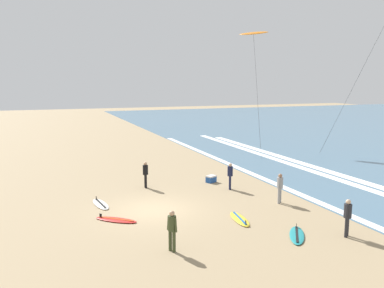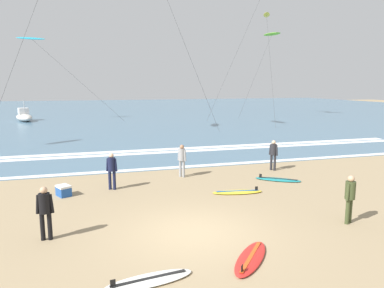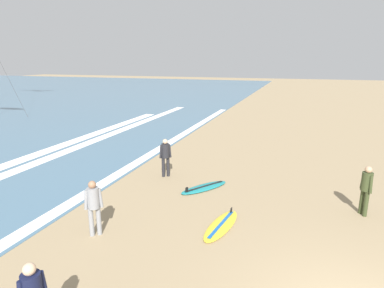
% 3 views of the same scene
% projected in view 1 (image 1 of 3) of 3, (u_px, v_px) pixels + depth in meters
% --- Properties ---
extents(ground_plane, '(160.00, 160.00, 0.00)m').
position_uv_depth(ground_plane, '(154.00, 210.00, 20.00)').
color(ground_plane, '#9E8763').
extents(wave_foam_shoreline, '(49.30, 0.52, 0.01)m').
position_uv_depth(wave_foam_shoreline, '(301.00, 195.00, 22.62)').
color(wave_foam_shoreline, white).
rests_on(wave_foam_shoreline, ocean_surface).
extents(wave_foam_mid_break, '(50.24, 0.71, 0.01)m').
position_uv_depth(wave_foam_mid_break, '(358.00, 186.00, 24.49)').
color(wave_foam_mid_break, white).
rests_on(wave_foam_mid_break, ocean_surface).
extents(wave_foam_outer_break, '(43.21, 0.81, 0.01)m').
position_uv_depth(wave_foam_outer_break, '(355.00, 180.00, 26.14)').
color(wave_foam_outer_break, white).
rests_on(wave_foam_outer_break, ocean_surface).
extents(surfer_foreground_main, '(0.51, 0.32, 1.60)m').
position_uv_depth(surfer_foreground_main, '(145.00, 172.00, 24.03)').
color(surfer_foreground_main, black).
rests_on(surfer_foreground_main, ground).
extents(surfer_left_far, '(0.37, 0.47, 1.60)m').
position_uv_depth(surfer_left_far, '(348.00, 214.00, 16.40)').
color(surfer_left_far, '#232328').
rests_on(surfer_left_far, ground).
extents(surfer_right_near, '(0.50, 0.32, 1.60)m').
position_uv_depth(surfer_right_near, '(230.00, 174.00, 23.68)').
color(surfer_right_near, '#141938').
rests_on(surfer_right_near, ground).
extents(surfer_mid_group, '(0.39, 0.45, 1.60)m').
position_uv_depth(surfer_mid_group, '(280.00, 186.00, 20.96)').
color(surfer_mid_group, gray).
rests_on(surfer_mid_group, ground).
extents(surfer_left_near, '(0.49, 0.32, 1.60)m').
position_uv_depth(surfer_left_near, '(172.00, 227.00, 14.96)').
color(surfer_left_near, '#384223').
rests_on(surfer_left_near, ground).
extents(surfboard_foreground_flat, '(1.81, 1.99, 0.25)m').
position_uv_depth(surfboard_foreground_flat, '(116.00, 220.00, 18.42)').
color(surfboard_foreground_flat, red).
rests_on(surfboard_foreground_flat, ground).
extents(surfboard_left_pile, '(2.17, 0.91, 0.25)m').
position_uv_depth(surfboard_left_pile, '(240.00, 219.00, 18.53)').
color(surfboard_left_pile, yellow).
rests_on(surfboard_left_pile, ground).
extents(surfboard_right_spare, '(2.07, 1.68, 0.25)m').
position_uv_depth(surfboard_right_spare, '(297.00, 235.00, 16.57)').
color(surfboard_right_spare, teal).
rests_on(surfboard_right_spare, ground).
extents(surfboard_near_water, '(2.16, 0.88, 0.25)m').
position_uv_depth(surfboard_near_water, '(101.00, 204.00, 20.79)').
color(surfboard_near_water, silver).
rests_on(surfboard_near_water, ground).
extents(kite_orange_mid_center, '(8.76, 4.25, 11.36)m').
position_uv_depth(kite_orange_mid_center, '(253.00, 34.00, 39.20)').
color(kite_orange_mid_center, orange).
rests_on(kite_orange_mid_center, ground).
extents(cooler_box, '(0.68, 0.75, 0.44)m').
position_uv_depth(cooler_box, '(211.00, 179.00, 25.47)').
color(cooler_box, '#1E4C9E').
rests_on(cooler_box, ground).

